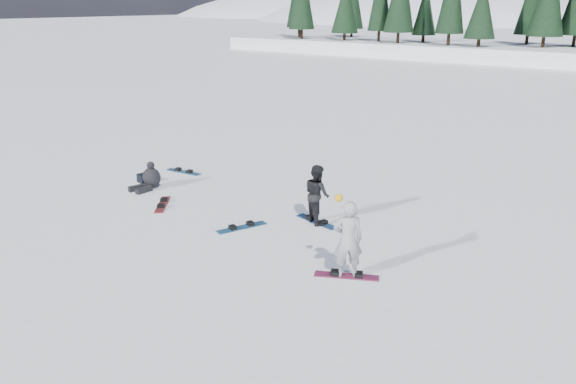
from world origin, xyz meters
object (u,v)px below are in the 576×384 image
at_px(snowboard_loose_a, 242,227).
at_px(seated_rider, 150,178).
at_px(snowboarder_woman, 348,239).
at_px(snowboarder_man, 317,194).
at_px(snowboard_loose_b, 163,205).
at_px(gear_bag, 143,178).
at_px(snowboard_loose_c, 184,172).

bearing_deg(snowboard_loose_a, seated_rider, 102.09).
distance_m(snowboarder_woman, snowboarder_man, 3.46).
xyz_separation_m(snowboard_loose_b, snowboard_loose_a, (3.25, 0.05, 0.00)).
distance_m(snowboarder_woman, snowboard_loose_a, 4.11).
relative_size(seated_rider, gear_bag, 2.54).
bearing_deg(snowboard_loose_b, snowboarder_woman, 45.15).
distance_m(snowboarder_man, gear_bag, 7.09).
height_order(gear_bag, snowboard_loose_a, gear_bag).
xyz_separation_m(seated_rider, gear_bag, (-0.70, 0.26, -0.21)).
relative_size(snowboarder_woman, snowboarder_man, 1.17).
bearing_deg(snowboarder_woman, seated_rider, -50.62).
bearing_deg(snowboard_loose_c, snowboard_loose_a, -33.53).
bearing_deg(seated_rider, gear_bag, 167.64).
xyz_separation_m(gear_bag, snowboard_loose_b, (2.32, -1.18, -0.14)).
relative_size(snowboard_loose_c, snowboard_loose_a, 1.00).
relative_size(snowboarder_man, snowboard_loose_a, 1.15).
bearing_deg(seated_rider, snowboarder_man, 14.92).
xyz_separation_m(snowboarder_man, snowboard_loose_a, (-1.46, -1.64, -0.85)).
xyz_separation_m(snowboarder_woman, gear_bag, (-9.49, 1.93, -0.80)).
relative_size(snowboarder_man, snowboard_loose_b, 1.15).
bearing_deg(snowboarder_man, snowboard_loose_a, 75.97).
distance_m(gear_bag, snowboard_loose_c, 1.75).
relative_size(snowboarder_woman, seated_rider, 1.77).
bearing_deg(snowboard_loose_a, snowboarder_woman, -79.31).
height_order(seated_rider, snowboard_loose_a, seated_rider).
distance_m(seated_rider, snowboard_loose_c, 2.07).
height_order(snowboarder_woman, snowboard_loose_c, snowboarder_woman).
bearing_deg(snowboard_loose_b, snowboarder_man, 70.81).
relative_size(snowboarder_man, seated_rider, 1.51).
bearing_deg(snowboard_loose_a, snowboard_loose_b, 113.06).
height_order(snowboarder_woman, snowboarder_man, snowboarder_woman).
distance_m(snowboarder_man, snowboard_loose_b, 5.07).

